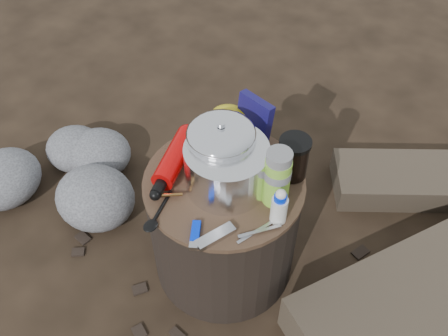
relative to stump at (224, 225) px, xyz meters
The scene contains 15 objects.
ground 0.21m from the stump, ahead, with size 60.00×60.00×0.00m, color black.
stump is the anchor object (origin of this frame).
rock_ring 0.76m from the stump, 157.76° to the right, with size 0.43×0.94×0.19m, color slate, non-canonical shape.
foil_windscreen 0.28m from the stump, 20.59° to the right, with size 0.23×0.23×0.14m, color silver.
camping_pot 0.31m from the stump, 133.79° to the left, with size 0.18×0.18×0.18m, color silver.
fuel_bottle 0.29m from the stump, behind, with size 0.06×0.26×0.06m, color red, non-canonical shape.
thermos 0.34m from the stump, ahead, with size 0.07×0.07×0.18m, color #89C939.
travel_mug 0.34m from the stump, 40.08° to the left, with size 0.09×0.09×0.13m, color black.
stuff_sack 0.33m from the stump, 115.29° to the left, with size 0.14×0.12×0.10m, color gold.
food_pouch 0.35m from the stump, 94.19° to the left, with size 0.12×0.03×0.15m, color #141051.
lighter 0.29m from the stump, 80.99° to the right, with size 0.02×0.09×0.02m, color #0029F4.
multitool 0.29m from the stump, 65.31° to the right, with size 0.03×0.11×0.02m, color #B6B6BC.
pot_grabber 0.29m from the stump, 33.97° to the right, with size 0.03×0.12×0.01m, color #B6B6BC, non-canonical shape.
spork 0.29m from the stump, 118.86° to the right, with size 0.03×0.14×0.01m, color black, non-canonical shape.
squeeze_bottle 0.33m from the stump, 11.89° to the right, with size 0.04×0.04×0.10m, color silver.
Camera 1 is at (0.48, -0.80, 1.51)m, focal length 40.58 mm.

